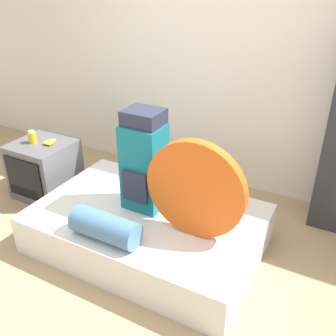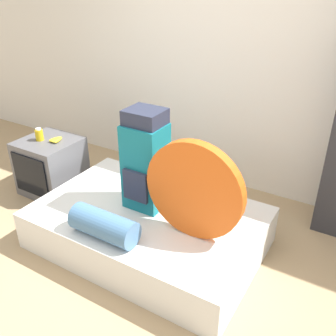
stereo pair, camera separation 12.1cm
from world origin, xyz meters
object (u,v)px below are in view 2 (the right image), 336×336
object	(u,v)px
backpack	(145,161)
sleeping_roll	(104,225)
television	(51,166)
canister	(39,135)
tent_bag	(194,190)

from	to	relation	value
backpack	sleeping_roll	world-z (taller)	backpack
sleeping_roll	television	xyz separation A→B (m)	(-1.27, 0.67, -0.15)
sleeping_roll	canister	xyz separation A→B (m)	(-1.34, 0.64, 0.19)
backpack	sleeping_roll	xyz separation A→B (m)	(-0.02, -0.53, -0.30)
backpack	television	xyz separation A→B (m)	(-1.29, 0.15, -0.45)
backpack	sleeping_roll	distance (m)	0.61
tent_bag	sleeping_roll	xyz separation A→B (m)	(-0.53, -0.37, -0.27)
canister	tent_bag	bearing A→B (deg)	-8.13
sleeping_roll	canister	distance (m)	1.50
television	tent_bag	bearing A→B (deg)	-9.28
tent_bag	television	distance (m)	1.88
television	canister	size ratio (longest dim) A/B	4.50
backpack	tent_bag	xyz separation A→B (m)	(0.52, -0.15, -0.03)
sleeping_roll	television	bearing A→B (deg)	152.22
canister	television	bearing A→B (deg)	21.18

